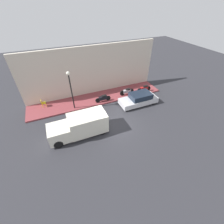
% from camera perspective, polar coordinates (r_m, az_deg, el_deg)
% --- Properties ---
extents(ground_plane, '(60.00, 60.00, 0.00)m').
position_cam_1_polar(ground_plane, '(14.25, 0.96, -5.03)').
color(ground_plane, '#2D2D33').
extents(sidewalk, '(2.77, 15.57, 0.16)m').
position_cam_1_polar(sidewalk, '(17.90, -5.47, 5.23)').
color(sidewalk, brown).
rests_on(sidewalk, ground_plane).
extents(building_facade, '(0.30, 15.57, 5.66)m').
position_cam_1_polar(building_facade, '(17.94, -7.63, 15.09)').
color(building_facade, beige).
rests_on(building_facade, ground_plane).
extents(parked_car, '(1.75, 4.21, 1.31)m').
position_cam_1_polar(parked_car, '(16.97, 10.22, 4.91)').
color(parked_car, silver).
rests_on(parked_car, ground_plane).
extents(delivery_van, '(1.84, 4.92, 1.90)m').
position_cam_1_polar(delivery_van, '(13.08, -12.38, -5.14)').
color(delivery_van, silver).
rests_on(delivery_van, ground_plane).
extents(motorcycle_black, '(0.30, 1.81, 0.76)m').
position_cam_1_polar(motorcycle_black, '(16.96, -3.39, 5.27)').
color(motorcycle_black, black).
rests_on(motorcycle_black, sidewalk).
extents(motorcycle_red, '(0.30, 1.89, 0.79)m').
position_cam_1_polar(motorcycle_red, '(19.18, 12.12, 8.72)').
color(motorcycle_red, '#B21E1E').
rests_on(motorcycle_red, sidewalk).
extents(scooter_silver, '(0.30, 1.82, 0.75)m').
position_cam_1_polar(scooter_silver, '(18.30, 5.72, 7.83)').
color(scooter_silver, '#B7B7BF').
rests_on(scooter_silver, sidewalk).
extents(streetlamp, '(0.36, 0.36, 4.12)m').
position_cam_1_polar(streetlamp, '(15.15, -15.66, 10.19)').
color(streetlamp, black).
rests_on(streetlamp, sidewalk).
extents(cafe_chair, '(0.40, 0.40, 0.86)m').
position_cam_1_polar(cafe_chair, '(17.69, -24.88, 3.25)').
color(cafe_chair, yellow).
rests_on(cafe_chair, sidewalk).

